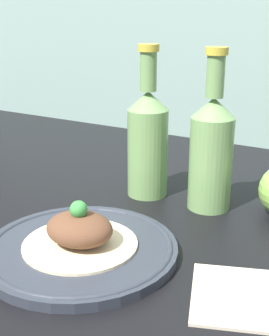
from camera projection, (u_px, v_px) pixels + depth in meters
ground_plane at (117, 230)px, 76.46cm from camera, size 180.00×110.00×4.00cm
plate at (80, 249)px, 64.84cm from camera, size 27.11×27.11×1.64cm
plated_food at (80, 232)px, 63.99cm from camera, size 15.96×15.96×6.67cm
cider_bottle_left at (148, 139)px, 82.82cm from camera, size 7.23×7.23×26.81cm
cider_bottle_right at (211, 149)px, 77.10cm from camera, size 7.23×7.23×26.81cm
napkin at (249, 296)px, 55.01cm from camera, size 17.02×16.53×0.80cm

